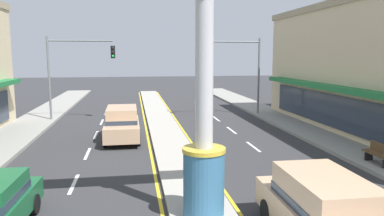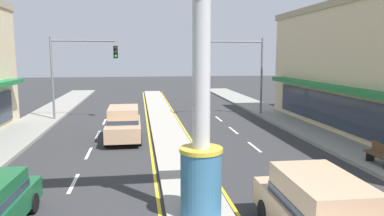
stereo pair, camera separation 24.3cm
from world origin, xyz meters
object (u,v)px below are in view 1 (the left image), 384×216
at_px(suv_near_left_lane, 322,209).
at_px(traffic_light_left_side, 73,64).
at_px(district_sign, 204,73).
at_px(street_bench, 379,153).
at_px(suv_near_right_lane, 122,123).
at_px(traffic_light_right_side, 238,63).

bearing_deg(suv_near_left_lane, traffic_light_left_side, 114.26).
xyz_separation_m(district_sign, suv_near_left_lane, (2.66, -1.99, -3.37)).
bearing_deg(traffic_light_left_side, district_sign, -70.63).
distance_m(suv_near_left_lane, street_bench, 8.15).
height_order(suv_near_right_lane, suv_near_left_lane, same).
bearing_deg(street_bench, traffic_light_right_side, 98.90).
bearing_deg(suv_near_right_lane, street_bench, -32.67).
xyz_separation_m(traffic_light_left_side, street_bench, (14.72, -14.04, -3.60)).
relative_size(traffic_light_left_side, suv_near_right_lane, 1.34).
distance_m(suv_near_right_lane, suv_near_left_lane, 13.90).
xyz_separation_m(traffic_light_right_side, street_bench, (2.23, -14.25, -3.60)).
relative_size(traffic_light_right_side, suv_near_left_lane, 1.34).
relative_size(district_sign, street_bench, 5.00).
relative_size(traffic_light_right_side, suv_near_right_lane, 1.34).
distance_m(district_sign, suv_near_right_lane, 11.67).
distance_m(traffic_light_left_side, traffic_light_right_side, 12.49).
bearing_deg(suv_near_right_lane, traffic_light_right_side, 38.60).
distance_m(traffic_light_right_side, suv_near_right_lane, 11.85).
distance_m(district_sign, suv_near_left_lane, 4.73).
distance_m(traffic_light_left_side, street_bench, 20.66).
bearing_deg(street_bench, traffic_light_left_side, 136.35).
bearing_deg(traffic_light_right_side, suv_near_right_lane, -141.40).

